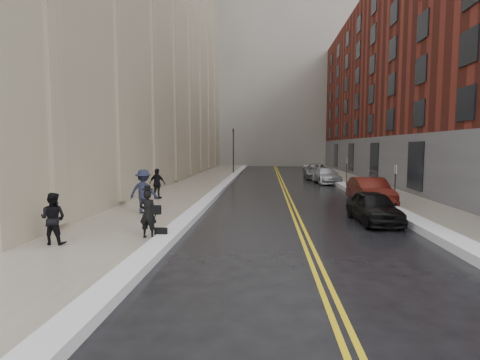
# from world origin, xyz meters

# --- Properties ---
(ground) EXTENTS (160.00, 160.00, 0.00)m
(ground) POSITION_xyz_m (0.00, 0.00, 0.00)
(ground) COLOR black
(ground) RESTS_ON ground
(sidewalk_left) EXTENTS (4.00, 64.00, 0.15)m
(sidewalk_left) POSITION_xyz_m (-4.50, 16.00, 0.07)
(sidewalk_left) COLOR gray
(sidewalk_left) RESTS_ON ground
(sidewalk_right) EXTENTS (3.00, 64.00, 0.15)m
(sidewalk_right) POSITION_xyz_m (9.00, 16.00, 0.07)
(sidewalk_right) COLOR gray
(sidewalk_right) RESTS_ON ground
(lane_stripe_a) EXTENTS (0.12, 64.00, 0.01)m
(lane_stripe_a) POSITION_xyz_m (2.38, 16.00, 0.00)
(lane_stripe_a) COLOR gold
(lane_stripe_a) RESTS_ON ground
(lane_stripe_b) EXTENTS (0.12, 64.00, 0.01)m
(lane_stripe_b) POSITION_xyz_m (2.62, 16.00, 0.00)
(lane_stripe_b) COLOR gold
(lane_stripe_b) RESTS_ON ground
(snow_ridge_left) EXTENTS (0.70, 60.80, 0.26)m
(snow_ridge_left) POSITION_xyz_m (-2.20, 16.00, 0.13)
(snow_ridge_left) COLOR silver
(snow_ridge_left) RESTS_ON ground
(snow_ridge_right) EXTENTS (0.85, 60.80, 0.30)m
(snow_ridge_right) POSITION_xyz_m (7.15, 16.00, 0.15)
(snow_ridge_right) COLOR silver
(snow_ridge_right) RESTS_ON ground
(building_right) EXTENTS (14.00, 50.00, 18.00)m
(building_right) POSITION_xyz_m (17.50, 23.00, 9.00)
(building_right) COLOR maroon
(building_right) RESTS_ON ground
(tower_far_center) EXTENTS (28.00, 16.00, 52.00)m
(tower_far_center) POSITION_xyz_m (1.00, 56.00, 26.00)
(tower_far_center) COLOR gray
(tower_far_center) RESTS_ON ground
(tower_far_right) EXTENTS (22.00, 18.00, 44.00)m
(tower_far_right) POSITION_xyz_m (14.00, 66.00, 22.00)
(tower_far_right) COLOR slate
(tower_far_right) RESTS_ON ground
(tower_far_left) EXTENTS (22.00, 18.00, 60.00)m
(tower_far_left) POSITION_xyz_m (-12.00, 72.00, 30.00)
(tower_far_left) COLOR slate
(tower_far_left) RESTS_ON ground
(traffic_signal) EXTENTS (0.18, 0.15, 5.20)m
(traffic_signal) POSITION_xyz_m (-2.60, 30.00, 3.08)
(traffic_signal) COLOR black
(traffic_signal) RESTS_ON ground
(parking_sign_near) EXTENTS (0.06, 0.35, 2.23)m
(parking_sign_near) POSITION_xyz_m (7.90, 8.00, 1.36)
(parking_sign_near) COLOR black
(parking_sign_near) RESTS_ON ground
(parking_sign_far) EXTENTS (0.06, 0.35, 2.23)m
(parking_sign_far) POSITION_xyz_m (7.90, 20.00, 1.36)
(parking_sign_far) COLOR black
(parking_sign_far) RESTS_ON ground
(car_black) EXTENTS (1.76, 3.98, 1.33)m
(car_black) POSITION_xyz_m (5.65, 3.82, 0.67)
(car_black) COLOR black
(car_black) RESTS_ON ground
(car_maroon) EXTENTS (1.71, 4.58, 1.49)m
(car_maroon) POSITION_xyz_m (6.80, 8.63, 0.75)
(car_maroon) COLOR #4A120D
(car_maroon) RESTS_ON ground
(car_silver_near) EXTENTS (2.28, 4.78, 1.34)m
(car_silver_near) POSITION_xyz_m (6.32, 20.69, 0.67)
(car_silver_near) COLOR #B9BCC2
(car_silver_near) RESTS_ON ground
(car_silver_far) EXTENTS (2.65, 5.40, 1.47)m
(car_silver_far) POSITION_xyz_m (6.17, 25.35, 0.74)
(car_silver_far) COLOR #9C9FA4
(car_silver_far) RESTS_ON ground
(pedestrian_main) EXTENTS (0.63, 0.44, 1.63)m
(pedestrian_main) POSITION_xyz_m (-2.80, -0.02, 0.97)
(pedestrian_main) COLOR black
(pedestrian_main) RESTS_ON sidewalk_left
(pedestrian_a) EXTENTS (0.80, 0.62, 1.63)m
(pedestrian_a) POSITION_xyz_m (-5.50, -1.03, 0.96)
(pedestrian_a) COLOR black
(pedestrian_a) RESTS_ON sidewalk_left
(pedestrian_b) EXTENTS (1.35, 0.84, 2.01)m
(pedestrian_b) POSITION_xyz_m (-4.45, 4.49, 1.16)
(pedestrian_b) COLOR #1C1F32
(pedestrian_b) RESTS_ON sidewalk_left
(pedestrian_c) EXTENTS (1.11, 0.69, 1.77)m
(pedestrian_c) POSITION_xyz_m (-5.20, 9.18, 1.03)
(pedestrian_c) COLOR black
(pedestrian_c) RESTS_ON sidewalk_left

